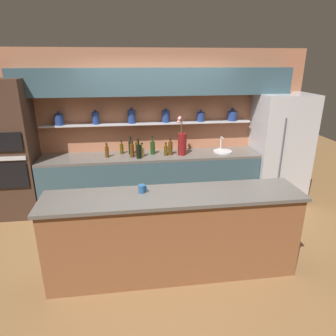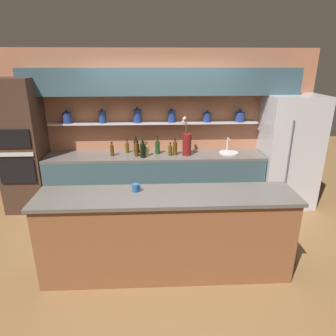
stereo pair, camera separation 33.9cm
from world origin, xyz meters
The scene contains 21 objects.
ground_plane centered at (0.00, 0.00, 0.00)m, with size 12.00×12.00×0.00m, color brown.
back_wall_unit centered at (0.00, 1.53, 1.55)m, with size 5.20×0.44×2.60m.
back_counter_unit centered at (-0.12, 1.24, 0.46)m, with size 3.61×0.62×0.92m.
island_counter centered at (0.00, -0.57, 0.51)m, with size 2.89×0.61×1.02m.
refrigerator centered at (2.15, 1.20, 0.94)m, with size 0.89×0.73×1.89m.
oven_tower centered at (-2.27, 1.24, 1.08)m, with size 0.66×0.64×2.17m.
flower_vase centered at (0.41, 1.18, 1.12)m, with size 0.16×0.14×0.64m.
sink_fixture centered at (1.13, 1.25, 0.94)m, with size 0.32×0.32×0.25m.
bottle_wine_0 centered at (-0.07, 1.28, 1.03)m, with size 0.08×0.08×0.31m.
bottle_oil_1 centered at (-0.59, 1.37, 1.01)m, with size 0.06×0.06×0.23m.
bottle_wine_2 centered at (-0.43, 1.33, 1.03)m, with size 0.08×0.08×0.31m.
bottle_oil_3 centered at (0.13, 1.17, 1.01)m, with size 0.06×0.06×0.22m.
bottle_spirit_4 centered at (-0.42, 1.16, 1.04)m, with size 0.06×0.06×0.28m.
bottle_spirit_5 centered at (-0.26, 1.16, 1.02)m, with size 0.07×0.07×0.24m.
bottle_sauce_6 centered at (-0.41, 1.42, 1.00)m, with size 0.06×0.06×0.19m.
bottle_wine_7 centered at (-0.31, 1.08, 1.04)m, with size 0.08×0.08×0.31m.
bottle_spirit_8 centered at (0.22, 1.20, 1.04)m, with size 0.07×0.07×0.28m.
bottle_spirit_9 centered at (-0.82, 1.20, 1.02)m, with size 0.06×0.06×0.24m.
bottle_spirit_10 centered at (-0.33, 1.36, 1.03)m, with size 0.07×0.07×0.26m.
bottle_sauce_11 centered at (-0.33, 1.18, 1.00)m, with size 0.05×0.05×0.19m.
coffee_mug centered at (-0.34, -0.47, 1.06)m, with size 0.10×0.08×0.09m.
Camera 1 is at (-0.47, -3.53, 2.41)m, focal length 32.00 mm.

